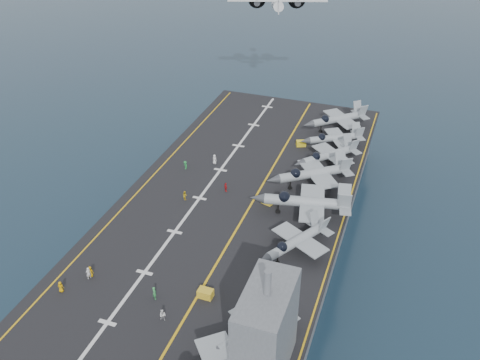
% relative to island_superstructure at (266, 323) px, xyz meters
% --- Properties ---
extents(ground, '(500.00, 500.00, 0.00)m').
position_rel_island_superstructure_xyz_m(ground, '(-15.00, 30.00, -17.90)').
color(ground, '#142135').
rests_on(ground, ground).
extents(hull, '(36.00, 90.00, 10.00)m').
position_rel_island_superstructure_xyz_m(hull, '(-15.00, 30.00, -12.90)').
color(hull, '#56595E').
rests_on(hull, ground).
extents(flight_deck, '(38.00, 92.00, 0.40)m').
position_rel_island_superstructure_xyz_m(flight_deck, '(-15.00, 30.00, -7.70)').
color(flight_deck, black).
rests_on(flight_deck, hull).
extents(foul_line, '(0.35, 90.00, 0.02)m').
position_rel_island_superstructure_xyz_m(foul_line, '(-12.00, 30.00, -7.48)').
color(foul_line, gold).
rests_on(foul_line, flight_deck).
extents(landing_centerline, '(0.50, 90.00, 0.02)m').
position_rel_island_superstructure_xyz_m(landing_centerline, '(-21.00, 30.00, -7.48)').
color(landing_centerline, silver).
rests_on(landing_centerline, flight_deck).
extents(deck_edge_port, '(0.25, 90.00, 0.02)m').
position_rel_island_superstructure_xyz_m(deck_edge_port, '(-32.00, 30.00, -7.48)').
color(deck_edge_port, gold).
rests_on(deck_edge_port, flight_deck).
extents(deck_edge_stbd, '(0.25, 90.00, 0.02)m').
position_rel_island_superstructure_xyz_m(deck_edge_stbd, '(3.50, 30.00, -7.48)').
color(deck_edge_stbd, gold).
rests_on(deck_edge_stbd, flight_deck).
extents(island_superstructure, '(5.00, 10.00, 15.00)m').
position_rel_island_superstructure_xyz_m(island_superstructure, '(0.00, 0.00, 0.00)').
color(island_superstructure, '#56595E').
rests_on(island_superstructure, flight_deck).
extents(fighter_jet_1, '(14.23, 15.52, 4.48)m').
position_rel_island_superstructure_xyz_m(fighter_jet_1, '(-2.38, 3.48, -5.26)').
color(fighter_jet_1, gray).
rests_on(fighter_jet_1, flight_deck).
extents(fighter_jet_3, '(14.59, 16.21, 4.69)m').
position_rel_island_superstructure_xyz_m(fighter_jet_3, '(-1.74, 21.41, -5.15)').
color(fighter_jet_3, '#9BA2AA').
rests_on(fighter_jet_3, flight_deck).
extents(fighter_jet_4, '(18.23, 13.94, 5.69)m').
position_rel_island_superstructure_xyz_m(fighter_jet_4, '(-2.57, 31.21, -4.65)').
color(fighter_jet_4, gray).
rests_on(fighter_jet_4, flight_deck).
extents(fighter_jet_5, '(18.62, 17.51, 5.39)m').
position_rel_island_superstructure_xyz_m(fighter_jet_5, '(-3.53, 40.51, -4.81)').
color(fighter_jet_5, '#A0A7B1').
rests_on(fighter_jet_5, flight_deck).
extents(fighter_jet_6, '(16.11, 16.42, 4.80)m').
position_rel_island_superstructure_xyz_m(fighter_jet_6, '(-2.30, 48.39, -5.10)').
color(fighter_jet_6, gray).
rests_on(fighter_jet_6, flight_deck).
extents(fighter_jet_7, '(15.51, 14.12, 4.48)m').
position_rel_island_superstructure_xyz_m(fighter_jet_7, '(-2.57, 55.91, -5.26)').
color(fighter_jet_7, '#979FA8').
rests_on(fighter_jet_7, flight_deck).
extents(fighter_jet_8, '(17.43, 17.05, 5.09)m').
position_rel_island_superstructure_xyz_m(fighter_jet_8, '(-3.53, 64.14, -4.96)').
color(fighter_jet_8, '#9CA2AA').
rests_on(fighter_jet_8, flight_deck).
extents(tow_cart_a, '(2.06, 1.36, 1.22)m').
position_rel_island_superstructure_xyz_m(tow_cart_a, '(-10.93, 8.48, -6.89)').
color(tow_cart_a, gold).
rests_on(tow_cart_a, flight_deck).
extents(tow_cart_b, '(2.20, 1.79, 1.14)m').
position_rel_island_superstructure_xyz_m(tow_cart_b, '(-9.49, 32.42, -6.93)').
color(tow_cart_b, gold).
rests_on(tow_cart_b, flight_deck).
extents(tow_cart_c, '(2.19, 1.86, 1.12)m').
position_rel_island_superstructure_xyz_m(tow_cart_c, '(-9.05, 54.23, -6.94)').
color(tow_cart_c, yellow).
rests_on(tow_cart_c, flight_deck).
extents(crew_0, '(1.13, 0.85, 1.72)m').
position_rel_island_superstructure_xyz_m(crew_0, '(-27.76, 6.82, -6.64)').
color(crew_0, '#DC9B05').
rests_on(crew_0, flight_deck).
extents(crew_1, '(1.26, 1.42, 1.97)m').
position_rel_island_superstructure_xyz_m(crew_1, '(-27.74, 6.35, -6.52)').
color(crew_1, silver).
rests_on(crew_1, flight_deck).
extents(crew_2, '(1.18, 1.12, 1.64)m').
position_rel_island_superstructure_xyz_m(crew_2, '(-23.22, 28.90, -6.68)').
color(crew_2, yellow).
rests_on(crew_2, flight_deck).
extents(crew_3, '(1.19, 1.13, 1.66)m').
position_rel_island_superstructure_xyz_m(crew_3, '(-27.34, 38.16, -6.67)').
color(crew_3, green).
rests_on(crew_3, flight_deck).
extents(crew_4, '(1.25, 1.25, 1.77)m').
position_rel_island_superstructure_xyz_m(crew_4, '(-17.45, 33.49, -6.62)').
color(crew_4, red).
rests_on(crew_4, flight_deck).
extents(crew_5, '(1.35, 1.12, 1.93)m').
position_rel_island_superstructure_xyz_m(crew_5, '(-22.90, 41.81, -6.53)').
color(crew_5, white).
rests_on(crew_5, flight_deck).
extents(crew_6, '(1.40, 1.42, 2.00)m').
position_rel_island_superstructure_xyz_m(crew_6, '(-17.24, 5.94, -6.50)').
color(crew_6, green).
rests_on(crew_6, flight_deck).
extents(crew_7, '(1.06, 0.73, 1.73)m').
position_rel_island_superstructure_xyz_m(crew_7, '(-14.48, 2.82, -6.64)').
color(crew_7, white).
rests_on(crew_7, flight_deck).
extents(transport_plane, '(27.70, 22.88, 5.63)m').
position_rel_island_superstructure_xyz_m(transport_plane, '(-24.22, 87.09, 11.20)').
color(transport_plane, white).
extents(crew_8, '(1.13, 0.85, 1.72)m').
position_rel_island_superstructure_xyz_m(crew_8, '(-29.88, 2.85, -6.64)').
color(crew_8, '#DC9B05').
rests_on(crew_8, flight_deck).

